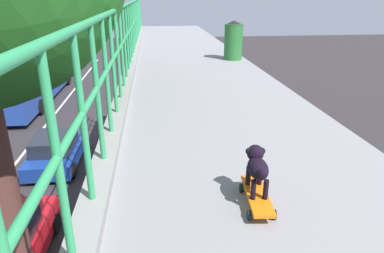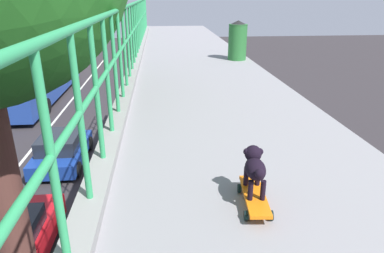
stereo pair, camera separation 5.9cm
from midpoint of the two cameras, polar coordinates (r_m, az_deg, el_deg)
car_red_taxi_fifth at (r=10.88m, az=-28.58°, el=-16.82°), size 1.98×3.88×1.50m
car_blue_seventh at (r=15.75m, az=-21.68°, el=-3.77°), size 1.99×3.82×1.36m
city_bus at (r=25.75m, az=-25.00°, el=8.08°), size 2.70×11.73×3.37m
toy_skateboard at (r=2.51m, az=10.04°, el=-11.24°), size 0.22×0.53×0.09m
small_dog at (r=2.46m, az=10.05°, el=-6.35°), size 0.16×0.36×0.31m
litter_bin at (r=7.97m, az=6.66°, el=14.07°), size 0.42×0.42×0.86m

